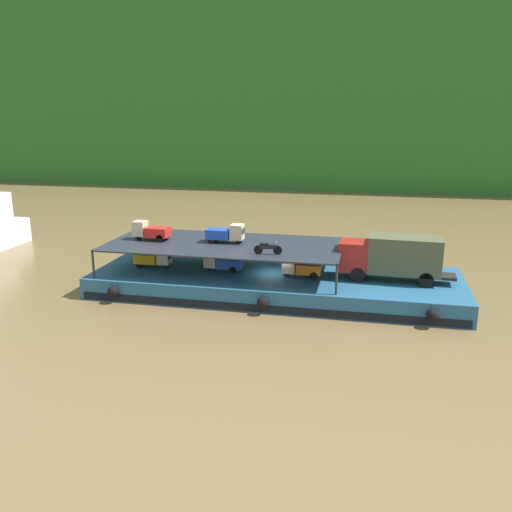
# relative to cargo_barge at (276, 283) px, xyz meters

# --- Properties ---
(ground_plane) EXTENTS (400.00, 400.00, 0.00)m
(ground_plane) POSITION_rel_cargo_barge_xyz_m (0.00, 0.03, -0.75)
(ground_plane) COLOR brown
(hillside_far_bank) EXTENTS (136.47, 33.05, 38.55)m
(hillside_far_bank) POSITION_rel_cargo_barge_xyz_m (0.00, 69.26, 20.96)
(hillside_far_bank) COLOR #286023
(hillside_far_bank) RESTS_ON ground
(cargo_barge) EXTENTS (26.14, 9.28, 1.50)m
(cargo_barge) POSITION_rel_cargo_barge_xyz_m (0.00, 0.00, 0.00)
(cargo_barge) COLOR #23567A
(cargo_barge) RESTS_ON ground
(covered_lorry) EXTENTS (7.93, 2.58, 3.10)m
(covered_lorry) POSITION_rel_cargo_barge_xyz_m (8.09, 0.08, 2.44)
(covered_lorry) COLOR maroon
(covered_lorry) RESTS_ON cargo_barge
(cargo_rack) EXTENTS (16.94, 7.88, 2.00)m
(cargo_rack) POSITION_rel_cargo_barge_xyz_m (-3.80, 0.03, 2.69)
(cargo_rack) COLOR #232833
(cargo_rack) RESTS_ON cargo_barge
(mini_truck_lower_stern) EXTENTS (2.74, 1.20, 1.38)m
(mini_truck_lower_stern) POSITION_rel_cargo_barge_xyz_m (-9.23, -0.21, 1.44)
(mini_truck_lower_stern) COLOR gold
(mini_truck_lower_stern) RESTS_ON cargo_barge
(mini_truck_lower_aft) EXTENTS (2.77, 1.26, 1.38)m
(mini_truck_lower_aft) POSITION_rel_cargo_barge_xyz_m (-3.90, -0.25, 1.44)
(mini_truck_lower_aft) COLOR #1E47B7
(mini_truck_lower_aft) RESTS_ON cargo_barge
(mini_truck_lower_mid) EXTENTS (2.76, 1.23, 1.38)m
(mini_truck_lower_mid) POSITION_rel_cargo_barge_xyz_m (1.86, -0.43, 1.44)
(mini_truck_lower_mid) COLOR orange
(mini_truck_lower_mid) RESTS_ON cargo_barge
(mini_truck_upper_stern) EXTENTS (2.78, 1.27, 1.38)m
(mini_truck_upper_stern) POSITION_rel_cargo_barge_xyz_m (-9.48, 0.01, 3.44)
(mini_truck_upper_stern) COLOR red
(mini_truck_upper_stern) RESTS_ON cargo_rack
(mini_truck_upper_mid) EXTENTS (2.74, 1.20, 1.38)m
(mini_truck_upper_mid) POSITION_rel_cargo_barge_xyz_m (-3.77, 0.36, 3.44)
(mini_truck_upper_mid) COLOR #1E47B7
(mini_truck_upper_mid) RESTS_ON cargo_rack
(motorcycle_upper_port) EXTENTS (1.90, 0.55, 0.87)m
(motorcycle_upper_port) POSITION_rel_cargo_barge_xyz_m (-0.14, -2.34, 3.18)
(motorcycle_upper_port) COLOR black
(motorcycle_upper_port) RESTS_ON cargo_rack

